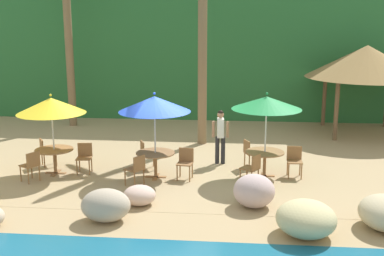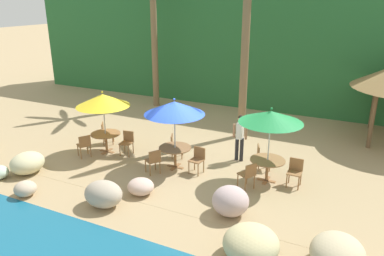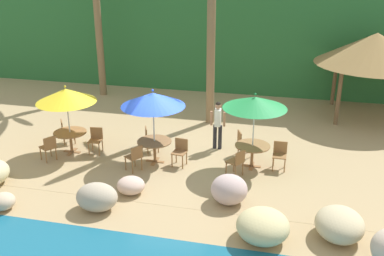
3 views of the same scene
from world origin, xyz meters
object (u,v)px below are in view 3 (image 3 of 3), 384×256
chair_green_inland (243,141)px  chair_green_left (237,161)px  chair_yellow_seaward (96,138)px  chair_green_seaward (280,153)px  umbrella_blue (153,99)px  dining_table_yellow (70,135)px  chair_blue_inland (150,137)px  chair_yellow_left (49,146)px  waiter_in_white (218,122)px  chair_yellow_inland (66,130)px  umbrella_yellow (66,95)px  dining_table_blue (154,145)px  chair_blue_left (135,156)px  dining_table_green (252,149)px  palapa_hut (376,49)px  chair_blue_seaward (180,150)px  umbrella_green (255,102)px

chair_green_inland → chair_green_left: bearing=-88.9°
chair_yellow_seaward → chair_green_seaward: size_ratio=1.00×
umbrella_blue → dining_table_yellow: bearing=178.6°
dining_table_yellow → chair_blue_inland: 2.66m
chair_yellow_left → waiter_in_white: 5.60m
chair_yellow_inland → chair_green_seaward: (7.46, -0.27, 0.00)m
umbrella_yellow → dining_table_blue: umbrella_yellow is taller
chair_blue_left → chair_green_inland: size_ratio=1.00×
dining_table_green → palapa_hut: 7.38m
chair_green_inland → chair_blue_seaward: bearing=-148.2°
waiter_in_white → umbrella_blue: bearing=-140.0°
umbrella_yellow → chair_yellow_seaward: umbrella_yellow is taller
dining_table_yellow → waiter_in_white: size_ratio=0.65×
chair_green_inland → chair_green_left: size_ratio=1.00×
umbrella_green → chair_green_inland: size_ratio=2.81×
chair_green_seaward → waiter_in_white: (-2.16, 1.03, 0.47)m
umbrella_green → chair_blue_seaward: bearing=-170.3°
chair_yellow_left → chair_blue_left: same height
dining_table_blue → umbrella_blue: bearing=90.0°
chair_yellow_seaward → umbrella_blue: size_ratio=0.35×
chair_yellow_seaward → dining_table_blue: 2.16m
umbrella_blue → dining_table_blue: umbrella_blue is taller
dining_table_yellow → dining_table_green: (6.07, 0.30, 0.00)m
chair_yellow_seaward → chair_yellow_inland: size_ratio=1.00×
dining_table_yellow → chair_green_inland: 5.77m
chair_blue_left → chair_green_seaward: bearing=15.8°
chair_blue_seaward → palapa_hut: bearing=43.9°
palapa_hut → dining_table_green: bearing=-125.6°
dining_table_green → dining_table_yellow: bearing=-177.1°
dining_table_yellow → waiter_in_white: bearing=16.6°
waiter_in_white → palapa_hut: bearing=40.4°
umbrella_blue → palapa_hut: size_ratio=0.53×
dining_table_yellow → dining_table_blue: size_ratio=1.00×
dining_table_yellow → chair_yellow_seaward: bearing=12.4°
umbrella_yellow → umbrella_blue: bearing=-1.4°
chair_green_seaward → waiter_in_white: 2.44m
umbrella_green → chair_green_seaward: bearing=6.0°
chair_blue_inland → umbrella_green: (3.50, -0.37, 1.63)m
chair_yellow_left → chair_blue_seaward: (4.20, 0.69, 0.00)m
umbrella_yellow → dining_table_yellow: 1.41m
chair_blue_seaward → chair_green_left: bearing=-11.7°
chair_blue_inland → waiter_in_white: bearing=18.8°
dining_table_yellow → chair_green_left: chair_green_left is taller
chair_yellow_seaward → chair_green_left: same height
chair_green_inland → dining_table_yellow: bearing=-169.4°
chair_blue_seaward → umbrella_green: umbrella_green is taller
chair_green_inland → chair_blue_inland: bearing=-173.0°
chair_blue_inland → palapa_hut: 9.58m
dining_table_blue → chair_green_inland: chair_green_inland is taller
chair_green_seaward → dining_table_blue: bearing=-173.3°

